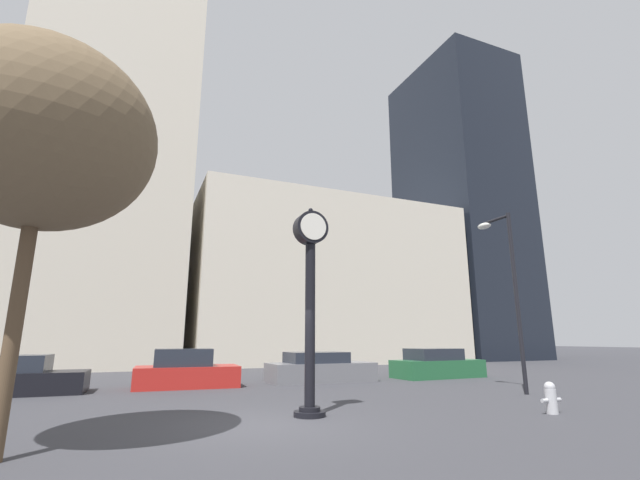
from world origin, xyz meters
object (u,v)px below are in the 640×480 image
object	(u,v)px
street_clock	(310,289)
street_lamp_right	(506,271)
fire_hydrant_near	(551,397)
car_black	(10,378)
bare_tree	(44,136)
car_grey	(320,369)
car_green	(437,365)
car_red	(186,371)

from	to	relation	value
street_clock	street_lamp_right	distance (m)	8.40
street_lamp_right	fire_hydrant_near	bearing A→B (deg)	-126.72
car_black	bare_tree	distance (m)	10.62
street_clock	car_grey	xyz separation A→B (m)	(3.55, 7.71, -2.49)
street_clock	car_grey	world-z (taller)	street_clock
car_green	street_lamp_right	size ratio (longest dim) A/B	0.71
street_clock	car_black	bearing A→B (deg)	135.51
street_lamp_right	car_red	bearing A→B (deg)	148.56
bare_tree	car_black	bearing A→B (deg)	101.40
car_red	car_grey	xyz separation A→B (m)	(5.60, 0.02, -0.07)
car_red	street_lamp_right	distance (m)	12.54
car_black	bare_tree	world-z (taller)	bare_tree
street_clock	car_red	world-z (taller)	street_clock
car_black	street_lamp_right	xyz separation A→B (m)	(15.86, -6.10, 3.66)
car_grey	fire_hydrant_near	xyz separation A→B (m)	(2.10, -9.72, -0.15)
car_grey	car_black	bearing A→B (deg)	-179.55
street_clock	car_grey	bearing A→B (deg)	65.31
car_black	bare_tree	bearing A→B (deg)	-76.43
car_black	street_lamp_right	bearing A→B (deg)	-18.87
car_green	bare_tree	distance (m)	18.42
car_grey	fire_hydrant_near	distance (m)	9.94
street_clock	car_red	distance (m)	8.32
car_green	bare_tree	world-z (taller)	bare_tree
car_red	street_lamp_right	size ratio (longest dim) A/B	0.62
car_black	car_red	size ratio (longest dim) A/B	1.15
car_red	bare_tree	distance (m)	11.21
car_grey	bare_tree	bearing A→B (deg)	-135.01
street_clock	car_green	world-z (taller)	street_clock
street_clock	fire_hydrant_near	xyz separation A→B (m)	(5.64, -2.00, -2.64)
street_lamp_right	car_grey	bearing A→B (deg)	126.48
car_green	street_lamp_right	distance (m)	7.07
car_red	bare_tree	size ratio (longest dim) A/B	0.56
fire_hydrant_near	car_green	bearing A→B (deg)	67.65
bare_tree	fire_hydrant_near	bearing A→B (deg)	-1.10
car_grey	car_green	distance (m)	5.96
street_clock	car_red	bearing A→B (deg)	104.95
fire_hydrant_near	street_lamp_right	world-z (taller)	street_lamp_right
car_red	car_green	bearing A→B (deg)	1.67
car_green	street_clock	bearing A→B (deg)	-145.00
car_green	fire_hydrant_near	size ratio (longest dim) A/B	5.90
car_grey	car_green	size ratio (longest dim) A/B	1.03
car_black	street_lamp_right	distance (m)	17.38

